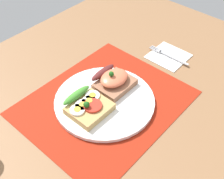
% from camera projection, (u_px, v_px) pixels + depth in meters
% --- Properties ---
extents(ground_plane, '(1.20, 0.90, 0.03)m').
position_uv_depth(ground_plane, '(105.00, 107.00, 0.80)').
color(ground_plane, '#8A603E').
extents(placemat, '(0.42, 0.35, 0.00)m').
position_uv_depth(placemat, '(105.00, 102.00, 0.79)').
color(placemat, '#9C210E').
rests_on(placemat, ground_plane).
extents(plate, '(0.27, 0.27, 0.01)m').
position_uv_depth(plate, '(105.00, 101.00, 0.78)').
color(plate, white).
rests_on(plate, placemat).
extents(sandwich_egg_tomato, '(0.10, 0.10, 0.04)m').
position_uv_depth(sandwich_egg_tomato, '(88.00, 106.00, 0.74)').
color(sandwich_egg_tomato, tan).
rests_on(sandwich_egg_tomato, plate).
extents(sandwich_salmon, '(0.10, 0.10, 0.06)m').
position_uv_depth(sandwich_salmon, '(113.00, 80.00, 0.80)').
color(sandwich_salmon, '#9B674A').
rests_on(sandwich_salmon, plate).
extents(napkin, '(0.11, 0.11, 0.01)m').
position_uv_depth(napkin, '(168.00, 56.00, 0.93)').
color(napkin, white).
rests_on(napkin, ground_plane).
extents(fork, '(0.02, 0.14, 0.00)m').
position_uv_depth(fork, '(168.00, 55.00, 0.93)').
color(fork, '#B7B7BC').
rests_on(fork, napkin).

